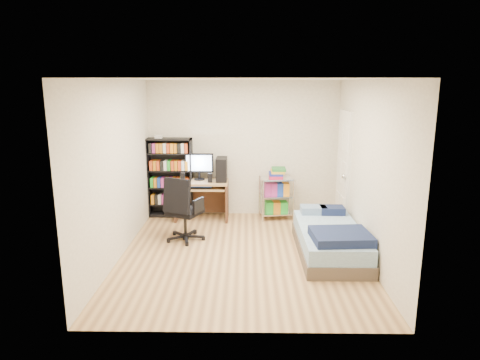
{
  "coord_description": "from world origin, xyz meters",
  "views": [
    {
      "loc": [
        0.06,
        -5.85,
        2.47
      ],
      "look_at": [
        -0.03,
        0.4,
        1.03
      ],
      "focal_mm": 32.0,
      "sensor_mm": 36.0,
      "label": 1
    }
  ],
  "objects_px": {
    "media_shelf": "(170,177)",
    "office_chair": "(184,220)",
    "computer_desk": "(207,184)",
    "bed": "(330,240)"
  },
  "relations": [
    {
      "from": "office_chair",
      "to": "media_shelf",
      "type": "bearing_deg",
      "value": 132.65
    },
    {
      "from": "media_shelf",
      "to": "bed",
      "type": "bearing_deg",
      "value": -34.48
    },
    {
      "from": "office_chair",
      "to": "bed",
      "type": "xyz_separation_m",
      "value": [
        2.21,
        -0.53,
        -0.1
      ]
    },
    {
      "from": "media_shelf",
      "to": "computer_desk",
      "type": "xyz_separation_m",
      "value": [
        0.7,
        -0.14,
        -0.1
      ]
    },
    {
      "from": "media_shelf",
      "to": "office_chair",
      "type": "distance_m",
      "value": 1.41
    },
    {
      "from": "office_chair",
      "to": "bed",
      "type": "distance_m",
      "value": 2.28
    },
    {
      "from": "computer_desk",
      "to": "bed",
      "type": "bearing_deg",
      "value": -40.75
    },
    {
      "from": "computer_desk",
      "to": "office_chair",
      "type": "bearing_deg",
      "value": -103.6
    },
    {
      "from": "media_shelf",
      "to": "bed",
      "type": "xyz_separation_m",
      "value": [
        2.63,
        -1.81,
        -0.53
      ]
    },
    {
      "from": "computer_desk",
      "to": "office_chair",
      "type": "xyz_separation_m",
      "value": [
        -0.28,
        -1.14,
        -0.32
      ]
    }
  ]
}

